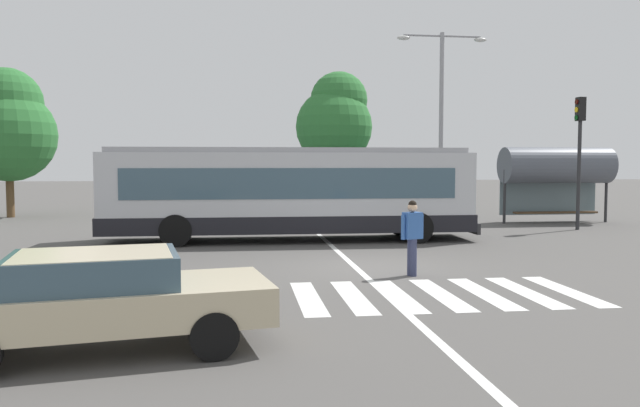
{
  "coord_description": "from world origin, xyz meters",
  "views": [
    {
      "loc": [
        -3.05,
        -14.88,
        2.54
      ],
      "look_at": [
        -0.59,
        4.27,
        1.3
      ],
      "focal_mm": 34.63,
      "sensor_mm": 36.0,
      "label": 1
    }
  ],
  "objects_px": {
    "pedestrian_crossing_street": "(412,233)",
    "parked_car_black": "(344,199)",
    "parked_car_white": "(290,200)",
    "background_tree_left": "(8,126)",
    "parked_car_blue": "(236,200)",
    "foreground_sedan": "(100,295)",
    "city_transit_bus": "(290,193)",
    "twin_arm_street_lamp": "(441,105)",
    "traffic_light_far_corner": "(580,142)",
    "bus_stop_shelter": "(556,167)",
    "background_tree_right": "(335,119)",
    "parked_car_teal": "(397,198)"
  },
  "relations": [
    {
      "from": "pedestrian_crossing_street",
      "to": "parked_car_black",
      "type": "distance_m",
      "value": 17.42
    },
    {
      "from": "parked_car_white",
      "to": "background_tree_left",
      "type": "xyz_separation_m",
      "value": [
        -13.31,
        0.29,
        3.58
      ]
    },
    {
      "from": "parked_car_blue",
      "to": "foreground_sedan",
      "type": "bearing_deg",
      "value": -94.32
    },
    {
      "from": "parked_car_black",
      "to": "parked_car_white",
      "type": "bearing_deg",
      "value": -175.21
    },
    {
      "from": "foreground_sedan",
      "to": "background_tree_left",
      "type": "bearing_deg",
      "value": 111.89
    },
    {
      "from": "city_transit_bus",
      "to": "twin_arm_street_lamp",
      "type": "bearing_deg",
      "value": 43.41
    },
    {
      "from": "foreground_sedan",
      "to": "twin_arm_street_lamp",
      "type": "distance_m",
      "value": 22.35
    },
    {
      "from": "parked_car_blue",
      "to": "twin_arm_street_lamp",
      "type": "height_order",
      "value": "twin_arm_street_lamp"
    },
    {
      "from": "pedestrian_crossing_street",
      "to": "twin_arm_street_lamp",
      "type": "distance_m",
      "value": 15.52
    },
    {
      "from": "parked_car_white",
      "to": "parked_car_black",
      "type": "height_order",
      "value": "same"
    },
    {
      "from": "twin_arm_street_lamp",
      "to": "background_tree_left",
      "type": "height_order",
      "value": "twin_arm_street_lamp"
    },
    {
      "from": "pedestrian_crossing_street",
      "to": "traffic_light_far_corner",
      "type": "relative_size",
      "value": 0.34
    },
    {
      "from": "pedestrian_crossing_street",
      "to": "city_transit_bus",
      "type": "bearing_deg",
      "value": 108.18
    },
    {
      "from": "pedestrian_crossing_street",
      "to": "parked_car_blue",
      "type": "height_order",
      "value": "pedestrian_crossing_street"
    },
    {
      "from": "foreground_sedan",
      "to": "parked_car_black",
      "type": "height_order",
      "value": "same"
    },
    {
      "from": "parked_car_black",
      "to": "bus_stop_shelter",
      "type": "bearing_deg",
      "value": -35.21
    },
    {
      "from": "background_tree_right",
      "to": "twin_arm_street_lamp",
      "type": "bearing_deg",
      "value": -56.39
    },
    {
      "from": "city_transit_bus",
      "to": "parked_car_white",
      "type": "height_order",
      "value": "city_transit_bus"
    },
    {
      "from": "city_transit_bus",
      "to": "traffic_light_far_corner",
      "type": "bearing_deg",
      "value": 9.75
    },
    {
      "from": "foreground_sedan",
      "to": "background_tree_left",
      "type": "xyz_separation_m",
      "value": [
        -8.99,
        22.38,
        3.58
      ]
    },
    {
      "from": "traffic_light_far_corner",
      "to": "bus_stop_shelter",
      "type": "distance_m",
      "value": 2.98
    },
    {
      "from": "bus_stop_shelter",
      "to": "background_tree_right",
      "type": "bearing_deg",
      "value": 134.74
    },
    {
      "from": "bus_stop_shelter",
      "to": "traffic_light_far_corner",
      "type": "bearing_deg",
      "value": -101.63
    },
    {
      "from": "parked_car_white",
      "to": "pedestrian_crossing_street",
      "type": "bearing_deg",
      "value": -85.24
    },
    {
      "from": "city_transit_bus",
      "to": "parked_car_black",
      "type": "bearing_deg",
      "value": 71.06
    },
    {
      "from": "parked_car_white",
      "to": "background_tree_left",
      "type": "bearing_deg",
      "value": 178.74
    },
    {
      "from": "twin_arm_street_lamp",
      "to": "parked_car_white",
      "type": "bearing_deg",
      "value": 154.66
    },
    {
      "from": "parked_car_teal",
      "to": "twin_arm_street_lamp",
      "type": "height_order",
      "value": "twin_arm_street_lamp"
    },
    {
      "from": "foreground_sedan",
      "to": "parked_car_blue",
      "type": "height_order",
      "value": "same"
    },
    {
      "from": "background_tree_left",
      "to": "bus_stop_shelter",
      "type": "bearing_deg",
      "value": -13.58
    },
    {
      "from": "parked_car_white",
      "to": "twin_arm_street_lamp",
      "type": "relative_size",
      "value": 0.54
    },
    {
      "from": "foreground_sedan",
      "to": "background_tree_right",
      "type": "distance_m",
      "value": 26.21
    },
    {
      "from": "background_tree_left",
      "to": "parked_car_blue",
      "type": "bearing_deg",
      "value": -1.5
    },
    {
      "from": "parked_car_teal",
      "to": "background_tree_right",
      "type": "xyz_separation_m",
      "value": [
        -2.89,
        2.32,
        4.2
      ]
    },
    {
      "from": "bus_stop_shelter",
      "to": "background_tree_left",
      "type": "distance_m",
      "value": 25.15
    },
    {
      "from": "parked_car_blue",
      "to": "parked_car_black",
      "type": "bearing_deg",
      "value": 2.33
    },
    {
      "from": "parked_car_blue",
      "to": "parked_car_white",
      "type": "xyz_separation_m",
      "value": [
        2.65,
        -0.01,
        0.0
      ]
    },
    {
      "from": "pedestrian_crossing_street",
      "to": "parked_car_teal",
      "type": "bearing_deg",
      "value": 76.61
    },
    {
      "from": "city_transit_bus",
      "to": "parked_car_black",
      "type": "relative_size",
      "value": 2.63
    },
    {
      "from": "parked_car_teal",
      "to": "background_tree_left",
      "type": "bearing_deg",
      "value": -179.41
    },
    {
      "from": "city_transit_bus",
      "to": "foreground_sedan",
      "type": "bearing_deg",
      "value": -106.57
    },
    {
      "from": "parked_car_white",
      "to": "traffic_light_far_corner",
      "type": "relative_size",
      "value": 0.91
    },
    {
      "from": "parked_car_blue",
      "to": "bus_stop_shelter",
      "type": "distance_m",
      "value": 14.91
    },
    {
      "from": "foreground_sedan",
      "to": "traffic_light_far_corner",
      "type": "height_order",
      "value": "traffic_light_far_corner"
    },
    {
      "from": "pedestrian_crossing_street",
      "to": "bus_stop_shelter",
      "type": "xyz_separation_m",
      "value": [
        9.64,
        11.53,
        1.45
      ]
    },
    {
      "from": "parked_car_blue",
      "to": "twin_arm_street_lamp",
      "type": "xyz_separation_m",
      "value": [
        9.37,
        -3.19,
        4.48
      ]
    },
    {
      "from": "pedestrian_crossing_street",
      "to": "background_tree_left",
      "type": "relative_size",
      "value": 0.24
    },
    {
      "from": "city_transit_bus",
      "to": "parked_car_white",
      "type": "xyz_separation_m",
      "value": [
        0.82,
        10.3,
        -0.82
      ]
    },
    {
      "from": "city_transit_bus",
      "to": "parked_car_teal",
      "type": "relative_size",
      "value": 2.68
    },
    {
      "from": "foreground_sedan",
      "to": "parked_car_teal",
      "type": "height_order",
      "value": "same"
    }
  ]
}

